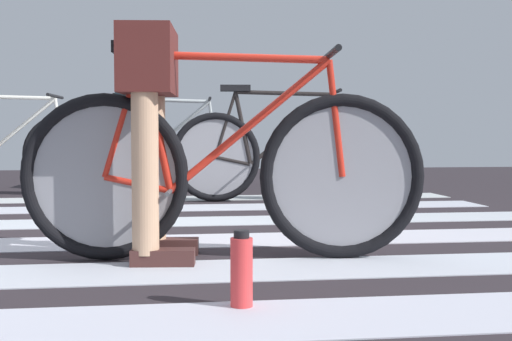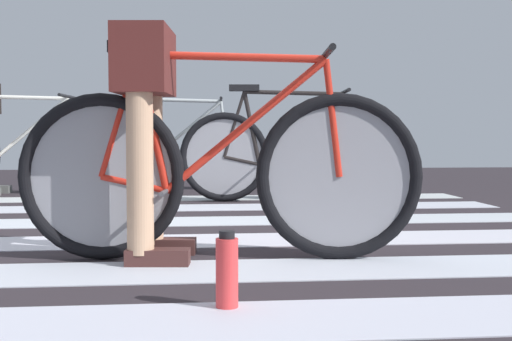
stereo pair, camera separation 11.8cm
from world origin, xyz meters
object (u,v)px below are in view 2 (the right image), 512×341
object	(u,v)px
cyclist_4_of_4	(142,124)
water_bottle	(227,271)
bicycle_2_of_4	(288,154)
bicycle_3_of_4	(17,152)
bicycle_4_of_4	(174,150)
bicycle_1_of_4	(219,170)
cyclist_1_of_4	(146,111)

from	to	relation	value
cyclist_4_of_4	water_bottle	bearing A→B (deg)	-80.40
bicycle_2_of_4	bicycle_3_of_4	distance (m)	2.48
bicycle_3_of_4	water_bottle	bearing A→B (deg)	-63.44
bicycle_2_of_4	bicycle_4_of_4	xyz separation A→B (m)	(-0.92, 1.25, 0.00)
bicycle_2_of_4	bicycle_4_of_4	world-z (taller)	same
bicycle_2_of_4	bicycle_3_of_4	world-z (taller)	same
bicycle_1_of_4	bicycle_3_of_4	world-z (taller)	same
bicycle_1_of_4	cyclist_4_of_4	world-z (taller)	cyclist_4_of_4
bicycle_1_of_4	cyclist_4_of_4	xyz separation A→B (m)	(-0.57, 3.72, 0.26)
bicycle_3_of_4	bicycle_4_of_4	size ratio (longest dim) A/B	1.00
bicycle_2_of_4	bicycle_4_of_4	size ratio (longest dim) A/B	1.00
cyclist_1_of_4	cyclist_4_of_4	bearing A→B (deg)	99.91
bicycle_1_of_4	cyclist_1_of_4	bearing A→B (deg)	180.00
cyclist_4_of_4	water_bottle	distance (m)	4.61
bicycle_1_of_4	bicycle_4_of_4	world-z (taller)	same
bicycle_3_of_4	cyclist_4_of_4	bearing A→B (deg)	24.30
bicycle_1_of_4	cyclist_1_of_4	size ratio (longest dim) A/B	1.75
bicycle_3_of_4	water_bottle	distance (m)	4.48
bicycle_3_of_4	bicycle_4_of_4	xyz separation A→B (m)	(1.39, 0.36, 0.00)
cyclist_1_of_4	bicycle_2_of_4	xyz separation A→B (m)	(0.97, 2.43, -0.25)
bicycle_1_of_4	bicycle_3_of_4	xyz separation A→B (m)	(-1.65, 3.35, 0.00)
bicycle_1_of_4	bicycle_2_of_4	xyz separation A→B (m)	(0.66, 2.46, 0.00)
water_bottle	bicycle_1_of_4	bearing A→B (deg)	88.93
bicycle_2_of_4	bicycle_3_of_4	bearing A→B (deg)	164.85
bicycle_1_of_4	water_bottle	xyz separation A→B (m)	(-0.02, -0.82, -0.27)
bicycle_2_of_4	cyclist_4_of_4	distance (m)	1.78
bicycle_1_of_4	bicycle_4_of_4	size ratio (longest dim) A/B	1.00
bicycle_4_of_4	water_bottle	xyz separation A→B (m)	(0.25, -4.53, -0.27)
bicycle_3_of_4	bicycle_2_of_4	bearing A→B (deg)	-15.85
bicycle_1_of_4	cyclist_4_of_4	distance (m)	3.77
cyclist_1_of_4	bicycle_3_of_4	bearing A→B (deg)	117.88
bicycle_4_of_4	cyclist_4_of_4	bearing A→B (deg)	-180.00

